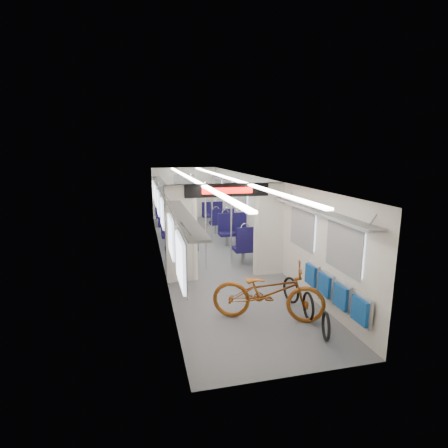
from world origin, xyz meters
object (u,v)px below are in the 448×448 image
object	(u,v)px
stanchion_near_left	(206,227)
stanchion_far_right	(211,207)
seat_bay_near_left	(178,237)
seat_bay_far_left	(169,216)
bicycle	(268,292)
bike_hoop_a	(326,328)
stanchion_near_right	(231,223)
stanchion_far_left	(191,209)
flip_bench	(334,290)
seat_bay_far_right	(217,216)
seat_bay_near_right	(242,235)
bike_hoop_c	(291,291)
bike_hoop_b	(308,307)

from	to	relation	value
stanchion_near_left	stanchion_far_right	size ratio (longest dim) A/B	1.00
seat_bay_near_left	stanchion_near_left	bearing A→B (deg)	-70.81
seat_bay_near_left	seat_bay_far_left	world-z (taller)	seat_bay_far_left
bicycle	bike_hoop_a	world-z (taller)	bicycle
stanchion_near_right	stanchion_far_right	distance (m)	2.77
bicycle	stanchion_far_left	world-z (taller)	stanchion_far_left
flip_bench	seat_bay_far_right	xyz separation A→B (m)	(-0.42, 7.94, -0.05)
seat_bay_far_right	stanchion_near_right	size ratio (longest dim) A/B	0.85
flip_bench	seat_bay_near_right	xyz separation A→B (m)	(-0.42, 4.49, -0.01)
seat_bay_near_right	bike_hoop_a	bearing A→B (deg)	-90.56
seat_bay_far_left	bike_hoop_c	bearing A→B (deg)	-75.66
seat_bay_near_right	stanchion_far_right	distance (m)	1.97
flip_bench	stanchion_near_right	world-z (taller)	stanchion_near_right
seat_bay_near_right	stanchion_far_left	size ratio (longest dim) A/B	1.00
bicycle	seat_bay_far_left	bearing A→B (deg)	31.14
stanchion_near_left	flip_bench	bearing A→B (deg)	-61.85
bike_hoop_c	stanchion_far_right	distance (m)	5.51
seat_bay_near_right	seat_bay_far_right	bearing A→B (deg)	90.00
bike_hoop_b	stanchion_far_left	size ratio (longest dim) A/B	0.23
flip_bench	stanchion_far_right	xyz separation A→B (m)	(-0.97, 6.29, 0.57)
seat_bay_near_left	stanchion_near_right	bearing A→B (deg)	-45.27
seat_bay_near_right	seat_bay_far_right	distance (m)	3.44
seat_bay_far_right	bicycle	bearing A→B (deg)	-95.42
bike_hoop_c	flip_bench	bearing A→B (deg)	-64.20
seat_bay_far_left	seat_bay_far_right	bearing A→B (deg)	-6.99
seat_bay_far_left	stanchion_near_left	bearing A→B (deg)	-83.64
stanchion_near_right	stanchion_far_right	world-z (taller)	same
seat_bay_near_left	stanchion_near_left	distance (m)	1.78
bicycle	stanchion_far_right	world-z (taller)	stanchion_far_right
bike_hoop_c	stanchion_far_right	size ratio (longest dim) A/B	0.24
bike_hoop_b	stanchion_near_left	size ratio (longest dim) A/B	0.23
seat_bay_near_right	stanchion_far_left	world-z (taller)	stanchion_far_left
seat_bay_near_left	stanchion_far_left	world-z (taller)	stanchion_far_left
seat_bay_far_left	stanchion_near_left	world-z (taller)	stanchion_near_left
seat_bay_near_left	stanchion_far_right	bearing A→B (deg)	48.08
bike_hoop_b	stanchion_far_right	xyz separation A→B (m)	(-0.55, 6.16, 0.91)
bike_hoop_a	seat_bay_near_right	xyz separation A→B (m)	(0.05, 5.08, 0.36)
bicycle	bike_hoop_c	bearing A→B (deg)	-28.43
bike_hoop_a	seat_bay_far_right	world-z (taller)	seat_bay_far_right
seat_bay_far_left	stanchion_far_left	xyz separation A→B (m)	(0.61, -1.97, 0.60)
bicycle	flip_bench	size ratio (longest dim) A/B	0.99
seat_bay_near_left	seat_bay_far_left	bearing A→B (deg)	90.00
bike_hoop_c	stanchion_far_left	distance (m)	5.53
bike_hoop_a	stanchion_far_left	size ratio (longest dim) A/B	0.21
seat_bay_near_right	bicycle	bearing A→B (deg)	-99.81
bicycle	seat_bay_far_right	size ratio (longest dim) A/B	1.05
flip_bench	stanchion_far_right	distance (m)	6.39
bike_hoop_c	seat_bay_near_left	world-z (taller)	seat_bay_near_left
stanchion_near_left	bike_hoop_a	bearing A→B (deg)	-71.68
seat_bay_near_right	stanchion_near_right	distance (m)	1.27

